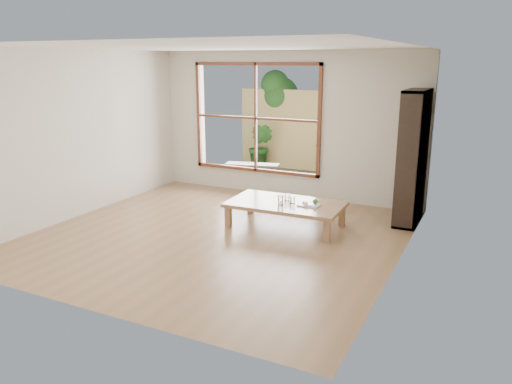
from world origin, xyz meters
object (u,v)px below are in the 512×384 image
Objects in this scene: low_table at (286,205)px; bookshelf at (412,158)px; garden_bench at (252,167)px; food_tray at (310,204)px.

bookshelf reaches higher than low_table.
bookshelf is 1.77× the size of garden_bench.
low_table is at bearing -67.96° from garden_bench.
bookshelf is (1.62, 1.05, 0.68)m from low_table.
garden_bench is (-1.74, 2.35, -0.02)m from low_table.
bookshelf is 1.73m from food_tray.
low_table is 5.61× the size of food_tray.
bookshelf is 6.56× the size of food_tray.
food_tray is 0.27× the size of garden_bench.
bookshelf is at bearing 31.31° from low_table.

